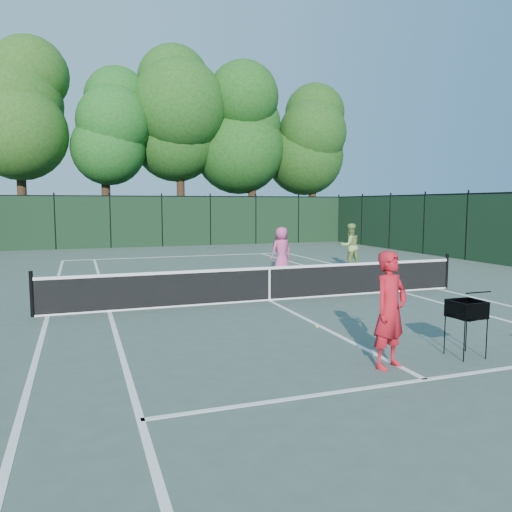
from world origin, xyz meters
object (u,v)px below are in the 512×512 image
object	(u,v)px
player_green	(350,246)
loose_ball_midcourt	(317,326)
ball_hopper	(466,310)
player_pink	(281,250)
coach	(390,310)

from	to	relation	value
player_green	loose_ball_midcourt	distance (m)	10.04
player_green	ball_hopper	distance (m)	11.62
player_green	player_pink	bearing A→B (deg)	11.00
player_pink	player_green	size ratio (longest dim) A/B	0.97
coach	ball_hopper	xyz separation A→B (m)	(1.54, 0.04, -0.12)
coach	player_pink	size ratio (longest dim) A/B	1.07
player_green	loose_ball_midcourt	xyz separation A→B (m)	(-5.59, -8.30, -0.86)
coach	ball_hopper	world-z (taller)	coach
coach	loose_ball_midcourt	distance (m)	2.77
coach	ball_hopper	bearing A→B (deg)	-17.39
player_pink	loose_ball_midcourt	size ratio (longest dim) A/B	25.51
ball_hopper	player_green	bearing A→B (deg)	58.18
player_pink	ball_hopper	xyz separation A→B (m)	(-0.89, -10.29, -0.06)
player_pink	ball_hopper	size ratio (longest dim) A/B	1.80
player_pink	loose_ball_midcourt	xyz separation A→B (m)	(-2.38, -7.71, -0.83)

